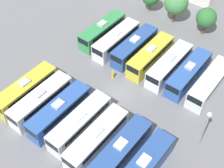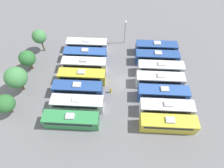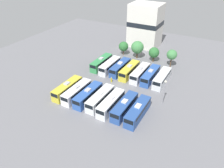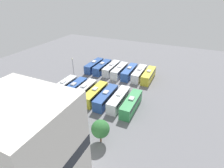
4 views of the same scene
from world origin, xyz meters
name	(u,v)px [view 1 (image 1 of 4)]	position (x,y,z in m)	size (l,w,h in m)	color
ground_plane	(118,94)	(0.00, 0.00, 0.00)	(108.25, 108.25, 0.00)	slate
bus_0	(26,90)	(-10.28, -8.87, 1.66)	(2.62, 10.31, 3.39)	gold
bus_1	(41,100)	(-7.02, -8.97, 1.66)	(2.62, 10.31, 3.39)	white
bus_2	(60,111)	(-3.57, -8.77, 1.66)	(2.62, 10.31, 3.39)	#2D56A8
bus_3	(80,123)	(-0.05, -8.48, 1.66)	(2.62, 10.31, 3.39)	silver
bus_4	(97,138)	(3.33, -9.00, 1.66)	(2.62, 10.31, 3.39)	silver
bus_5	(121,151)	(6.83, -8.56, 1.66)	(2.62, 10.31, 3.39)	#284C93
bus_6	(143,167)	(10.32, -8.70, 1.66)	(2.62, 10.31, 3.39)	#284C93
bus_7	(102,31)	(-10.45, 9.06, 1.66)	(2.62, 10.31, 3.39)	#338C4C
bus_8	(116,40)	(-6.88, 8.50, 1.66)	(2.62, 10.31, 3.39)	silver
bus_9	(135,46)	(-3.41, 9.02, 1.66)	(2.62, 10.31, 3.39)	#284C93
bus_10	(151,56)	(0.02, 8.66, 1.66)	(2.62, 10.31, 3.39)	gold
bus_11	(169,65)	(3.58, 8.68, 1.66)	(2.62, 10.31, 3.39)	silver
bus_12	(188,73)	(6.88, 8.86, 1.66)	(2.62, 10.31, 3.39)	#2D56A8
bus_13	(210,83)	(10.40, 8.97, 1.66)	(2.62, 10.31, 3.39)	silver
worker_person	(113,75)	(-2.76, 2.11, 0.76)	(0.36, 0.36, 1.64)	gold
light_pole	(206,124)	(13.82, -0.66, 4.68)	(0.60, 0.60, 6.77)	gray
tree_1	(176,3)	(-2.93, 21.39, 4.12)	(4.48, 4.48, 6.38)	brown
tree_2	(206,18)	(3.24, 21.51, 3.37)	(3.66, 3.66, 5.23)	brown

